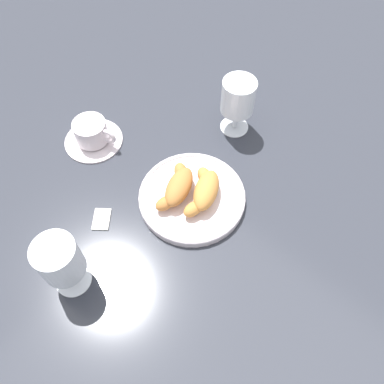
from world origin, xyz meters
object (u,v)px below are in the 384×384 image
at_px(juice_glass_left, 60,261).
at_px(juice_glass_right, 238,99).
at_px(pastry_plate, 192,197).
at_px(coffee_cup_near, 92,134).
at_px(sugar_packet, 101,219).
at_px(croissant_large, 204,192).
at_px(croissant_small, 178,187).

relative_size(juice_glass_left, juice_glass_right, 1.00).
relative_size(pastry_plate, coffee_cup_near, 1.67).
distance_m(juice_glass_left, sugar_packet, 0.16).
distance_m(pastry_plate, sugar_packet, 0.19).
bearing_deg(juice_glass_right, juice_glass_left, -179.68).
distance_m(croissant_large, sugar_packet, 0.22).
xyz_separation_m(juice_glass_right, sugar_packet, (-0.38, 0.05, -0.09)).
height_order(croissant_large, croissant_small, same).
bearing_deg(sugar_packet, croissant_large, -76.47).
bearing_deg(croissant_large, croissant_small, 118.36).
xyz_separation_m(coffee_cup_near, sugar_packet, (-0.13, -0.17, -0.02)).
distance_m(pastry_plate, coffee_cup_near, 0.28).
xyz_separation_m(pastry_plate, juice_glass_left, (-0.28, 0.05, 0.08)).
bearing_deg(croissant_large, juice_glass_left, 165.71).
bearing_deg(sugar_packet, croissant_small, -68.79).
relative_size(croissant_small, sugar_packet, 2.59).
bearing_deg(coffee_cup_near, sugar_packet, -127.77).
height_order(juice_glass_left, juice_glass_right, same).
bearing_deg(pastry_plate, coffee_cup_near, 95.63).
relative_size(pastry_plate, sugar_packet, 4.54).
relative_size(pastry_plate, croissant_large, 1.81).
xyz_separation_m(juice_glass_left, sugar_packet, (0.12, 0.06, -0.09)).
bearing_deg(sugar_packet, coffee_cup_near, 13.35).
bearing_deg(croissant_large, juice_glass_right, 20.15).
relative_size(croissant_large, juice_glass_right, 0.90).
height_order(juice_glass_right, sugar_packet, juice_glass_right).
relative_size(juice_glass_left, sugar_packet, 2.80).
bearing_deg(coffee_cup_near, croissant_large, -82.54).
bearing_deg(croissant_small, pastry_plate, -62.33).
xyz_separation_m(coffee_cup_near, juice_glass_left, (-0.25, -0.23, 0.07)).
relative_size(croissant_large, coffee_cup_near, 0.92).
height_order(coffee_cup_near, juice_glass_left, juice_glass_left).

